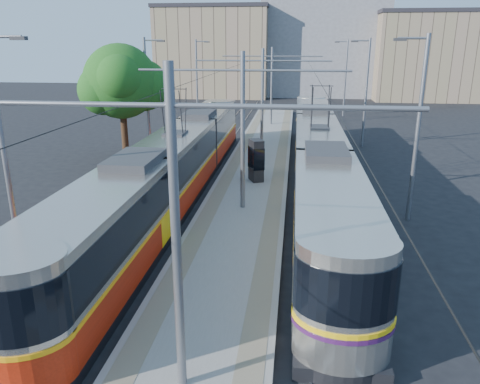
# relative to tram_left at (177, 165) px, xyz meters

# --- Properties ---
(ground) EXTENTS (160.00, 160.00, 0.00)m
(ground) POSITION_rel_tram_left_xyz_m (3.60, -10.00, -1.71)
(ground) COLOR black
(ground) RESTS_ON ground
(platform) EXTENTS (4.00, 50.00, 0.30)m
(platform) POSITION_rel_tram_left_xyz_m (3.60, 7.00, -1.56)
(platform) COLOR gray
(platform) RESTS_ON ground
(tactile_strip_left) EXTENTS (0.70, 50.00, 0.01)m
(tactile_strip_left) POSITION_rel_tram_left_xyz_m (2.15, 7.00, -1.40)
(tactile_strip_left) COLOR gray
(tactile_strip_left) RESTS_ON platform
(tactile_strip_right) EXTENTS (0.70, 50.00, 0.01)m
(tactile_strip_right) POSITION_rel_tram_left_xyz_m (5.05, 7.00, -1.40)
(tactile_strip_right) COLOR gray
(tactile_strip_right) RESTS_ON platform
(rails) EXTENTS (8.71, 70.00, 0.03)m
(rails) POSITION_rel_tram_left_xyz_m (3.60, 7.00, -1.69)
(rails) COLOR gray
(rails) RESTS_ON ground
(track_arrow) EXTENTS (1.20, 5.00, 0.01)m
(track_arrow) POSITION_rel_tram_left_xyz_m (0.00, -13.00, -1.70)
(track_arrow) COLOR silver
(track_arrow) RESTS_ON ground
(tram_left) EXTENTS (2.43, 30.19, 5.50)m
(tram_left) POSITION_rel_tram_left_xyz_m (0.00, 0.00, 0.00)
(tram_left) COLOR black
(tram_left) RESTS_ON ground
(tram_right) EXTENTS (2.43, 32.16, 5.50)m
(tram_right) POSITION_rel_tram_left_xyz_m (7.20, 2.59, 0.15)
(tram_right) COLOR black
(tram_right) RESTS_ON ground
(catenary) EXTENTS (9.20, 70.00, 7.00)m
(catenary) POSITION_rel_tram_left_xyz_m (3.60, 4.16, 2.82)
(catenary) COLOR slate
(catenary) RESTS_ON platform
(street_lamps) EXTENTS (15.18, 38.22, 8.00)m
(street_lamps) POSITION_rel_tram_left_xyz_m (3.60, 11.00, 2.47)
(street_lamps) COLOR slate
(street_lamps) RESTS_ON ground
(shelter) EXTENTS (1.00, 1.21, 2.30)m
(shelter) POSITION_rel_tram_left_xyz_m (3.84, 2.52, -0.20)
(shelter) COLOR black
(shelter) RESTS_ON platform
(tree) EXTENTS (5.26, 4.87, 7.65)m
(tree) POSITION_rel_tram_left_xyz_m (-5.06, 7.46, 3.46)
(tree) COLOR #382314
(tree) RESTS_ON ground
(building_left) EXTENTS (16.32, 12.24, 12.85)m
(building_left) POSITION_rel_tram_left_xyz_m (-6.40, 50.00, 4.73)
(building_left) COLOR gray
(building_left) RESTS_ON ground
(building_centre) EXTENTS (18.36, 14.28, 14.11)m
(building_centre) POSITION_rel_tram_left_xyz_m (9.60, 54.00, 5.36)
(building_centre) COLOR gray
(building_centre) RESTS_ON ground
(building_right) EXTENTS (14.28, 10.20, 11.91)m
(building_right) POSITION_rel_tram_left_xyz_m (23.60, 48.00, 4.26)
(building_right) COLOR gray
(building_right) RESTS_ON ground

